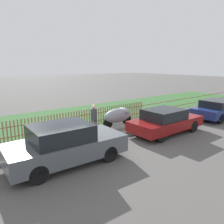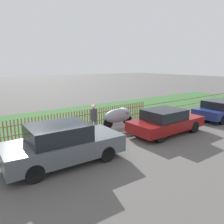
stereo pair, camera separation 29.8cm
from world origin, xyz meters
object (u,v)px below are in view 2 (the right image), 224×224
at_px(parked_car_navy_estate, 63,144).
at_px(pedestrian_near_fence, 94,118).
at_px(covered_motorcycle, 119,115).
at_px(parked_car_red_compact, 166,121).
at_px(parked_car_white_van, 220,109).

height_order(parked_car_navy_estate, pedestrian_near_fence, pedestrian_near_fence).
xyz_separation_m(parked_car_navy_estate, covered_motorcycle, (4.62, 2.60, -0.09)).
bearing_deg(parked_car_navy_estate, pedestrian_near_fence, 40.71).
bearing_deg(pedestrian_near_fence, parked_car_navy_estate, -127.72).
distance_m(parked_car_red_compact, pedestrian_near_fence, 3.75).
bearing_deg(pedestrian_near_fence, covered_motorcycle, 26.61).
bearing_deg(parked_car_white_van, pedestrian_near_fence, 165.29).
bearing_deg(parked_car_red_compact, covered_motorcycle, 114.38).
bearing_deg(covered_motorcycle, parked_car_navy_estate, -150.96).
bearing_deg(parked_car_navy_estate, parked_car_red_compact, 2.53).
height_order(parked_car_white_van, covered_motorcycle, parked_car_white_van).
relative_size(parked_car_navy_estate, covered_motorcycle, 2.14).
xyz_separation_m(parked_car_navy_estate, parked_car_red_compact, (5.76, 0.08, -0.07)).
xyz_separation_m(parked_car_red_compact, pedestrian_near_fence, (-3.13, 2.05, 0.23)).
relative_size(parked_car_red_compact, covered_motorcycle, 2.07).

